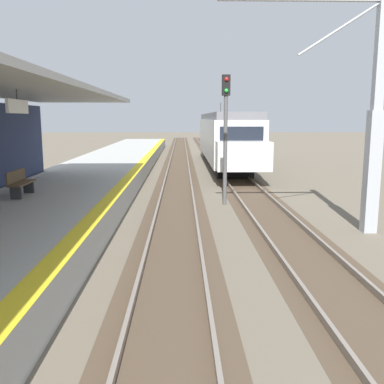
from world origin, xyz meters
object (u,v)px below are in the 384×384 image
object	(u,v)px
approaching_train	(225,137)
catenary_pylon_far_side	(366,115)
rail_signal_post	(226,126)
platform_bench	(20,182)

from	to	relation	value
approaching_train	catenary_pylon_far_side	world-z (taller)	catenary_pylon_far_side
catenary_pylon_far_side	rail_signal_post	bearing A→B (deg)	130.44
catenary_pylon_far_side	platform_bench	distance (m)	11.36
approaching_train	catenary_pylon_far_side	distance (m)	18.79
approaching_train	rail_signal_post	xyz separation A→B (m)	(-1.42, -14.17, 1.02)
rail_signal_post	platform_bench	size ratio (longest dim) A/B	3.25
rail_signal_post	catenary_pylon_far_side	size ratio (longest dim) A/B	0.69
rail_signal_post	platform_bench	world-z (taller)	rail_signal_post
rail_signal_post	platform_bench	bearing A→B (deg)	-158.87
rail_signal_post	catenary_pylon_far_side	world-z (taller)	catenary_pylon_far_side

